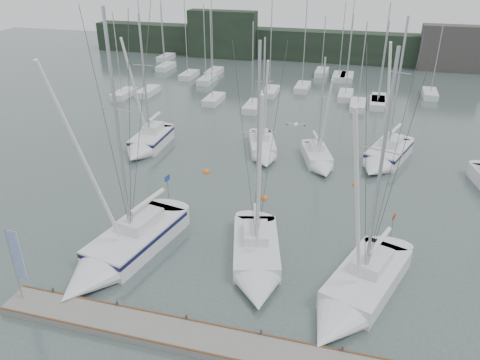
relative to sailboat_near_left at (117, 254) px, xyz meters
The scene contains 18 objects.
ground 8.16m from the sailboat_near_left, ahead, with size 160.00×160.00×0.00m, color #465552.
dock 9.50m from the sailboat_near_left, 30.94° to the right, with size 24.00×2.00×0.40m, color slate.
far_treeline 62.68m from the sailboat_near_left, 82.54° to the left, with size 90.00×4.00×5.00m, color black.
far_building_left 61.37m from the sailboat_near_left, 101.16° to the left, with size 12.00×3.00×8.00m, color black.
far_building_right 65.62m from the sailboat_near_left, 66.50° to the left, with size 10.00×3.00×7.00m, color #403E3B.
mast_forest 42.08m from the sailboat_near_left, 85.64° to the left, with size 55.31×27.93×14.66m.
sailboat_near_left is the anchor object (origin of this frame).
sailboat_near_center 8.74m from the sailboat_near_left, ahead, with size 4.98×9.14×14.56m.
sailboat_near_right 14.39m from the sailboat_near_left, ahead, with size 6.11×10.03×14.88m.
sailboat_mid_a 18.17m from the sailboat_near_left, 110.02° to the left, with size 2.91×7.68×13.48m.
sailboat_mid_b 19.46m from the sailboat_near_left, 74.96° to the left, with size 4.41×7.71×11.52m.
sailboat_mid_c 20.68m from the sailboat_near_left, 59.71° to the left, with size 4.03×6.74×10.26m.
sailboat_mid_d 25.40m from the sailboat_near_left, 50.99° to the left, with size 5.26×8.56×13.77m.
buoy_a 12.74m from the sailboat_near_left, 56.52° to the left, with size 0.55×0.55×0.55m, color orange.
buoy_b 20.38m from the sailboat_near_left, 47.31° to the left, with size 0.53×0.53×0.53m, color orange.
buoy_c 14.01m from the sailboat_near_left, 85.88° to the left, with size 0.59×0.59×0.59m, color orange.
dock_banner 6.15m from the sailboat_near_left, 121.75° to the right, with size 0.70×0.09×4.56m.
seagull 13.63m from the sailboat_near_left, 17.24° to the left, with size 0.99×0.44×0.20m.
Camera 1 is at (5.63, -21.19, 17.78)m, focal length 35.00 mm.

